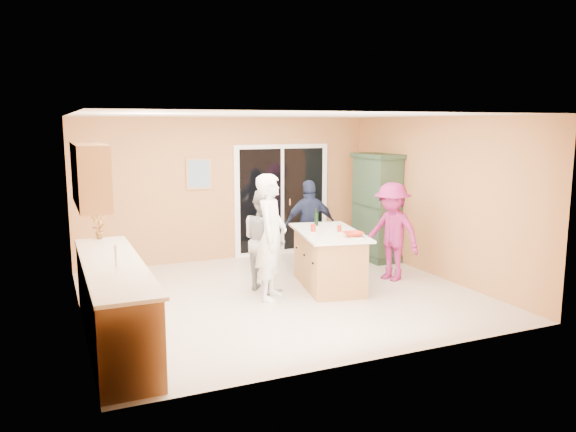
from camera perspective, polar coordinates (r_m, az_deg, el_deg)
name	(u,v)px	position (r m, az deg, el deg)	size (l,w,h in m)	color
floor	(281,295)	(8.30, -0.68, -8.03)	(5.50, 5.50, 0.00)	beige
ceiling	(281,115)	(7.92, -0.72, 10.22)	(5.50, 5.00, 0.10)	white
wall_back	(228,189)	(10.34, -6.08, 2.75)	(5.50, 0.10, 2.60)	#ECA961
wall_front	(376,240)	(5.82, 8.88, -2.46)	(5.50, 0.10, 2.60)	#ECA961
wall_left	(76,220)	(7.41, -20.72, -0.42)	(0.10, 5.00, 2.60)	#ECA961
wall_right	(437,197)	(9.41, 14.94, 1.84)	(0.10, 5.00, 2.60)	#ECA961
left_cabinet_run	(115,308)	(6.60, -17.16, -8.87)	(0.65, 3.05, 1.24)	#A97641
upper_cabinets	(90,175)	(7.15, -19.50, 3.96)	(0.35, 1.60, 0.75)	#A97641
sliding_door	(282,200)	(10.70, -0.62, 1.67)	(1.90, 0.07, 2.10)	white
framed_picture	(199,174)	(10.14, -9.04, 4.26)	(0.46, 0.04, 0.56)	tan
kitchen_island	(329,261)	(8.63, 4.15, -4.57)	(1.20, 1.79, 0.87)	#A97641
green_hutch	(376,208)	(10.44, 8.98, 0.80)	(0.56, 1.06, 1.95)	#233927
woman_white	(271,237)	(7.92, -1.71, -2.18)	(0.65, 0.43, 1.79)	silver
woman_grey	(264,240)	(8.39, -2.45, -2.44)	(0.74, 0.58, 1.53)	#ACACAF
woman_navy	(310,226)	(9.51, 2.23, -0.98)	(0.91, 0.38, 1.55)	#191F38
woman_magenta	(392,232)	(9.07, 10.52, -1.58)	(1.01, 0.58, 1.57)	#811C59
serving_bowl	(353,234)	(8.15, 6.67, -1.87)	(0.28, 0.28, 0.07)	#A62712
tulip_vase	(99,226)	(7.97, -18.69, -0.99)	(0.19, 0.13, 0.36)	red
tumbler_near	(339,228)	(8.52, 5.23, -1.27)	(0.07, 0.07, 0.10)	#A62712
tumbler_far	(313,228)	(8.51, 2.58, -1.21)	(0.08, 0.08, 0.11)	#A62712
wine_bottle	(316,219)	(9.00, 2.90, -0.27)	(0.07, 0.07, 0.28)	black
white_plate	(357,237)	(8.12, 6.98, -2.12)	(0.21, 0.21, 0.01)	silver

